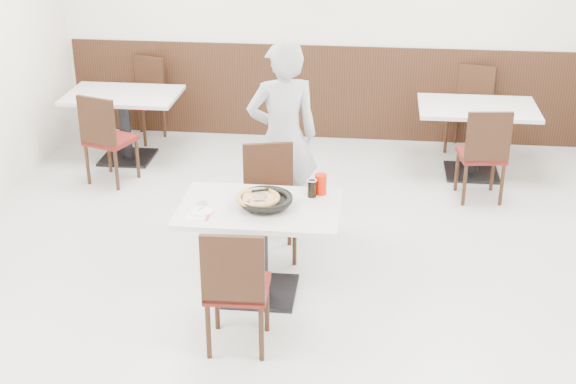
# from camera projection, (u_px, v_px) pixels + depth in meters

# --- Properties ---
(floor) EXTENTS (7.00, 7.00, 0.00)m
(floor) POSITION_uv_depth(u_px,v_px,m) (288.00, 286.00, 6.38)
(floor) COLOR #ABABA6
(floor) RESTS_ON ground
(wall_back) EXTENTS (6.00, 0.04, 2.80)m
(wall_back) POSITION_uv_depth(u_px,v_px,m) (323.00, 19.00, 8.99)
(wall_back) COLOR silver
(wall_back) RESTS_ON floor
(wainscot_back) EXTENTS (5.90, 0.03, 1.10)m
(wainscot_back) POSITION_uv_depth(u_px,v_px,m) (322.00, 92.00, 9.32)
(wainscot_back) COLOR black
(wainscot_back) RESTS_ON floor
(main_table) EXTENTS (1.27, 0.91, 0.75)m
(main_table) POSITION_uv_depth(u_px,v_px,m) (260.00, 251.00, 6.12)
(main_table) COLOR beige
(main_table) RESTS_ON floor
(chair_near) EXTENTS (0.43, 0.43, 0.95)m
(chair_near) POSITION_uv_depth(u_px,v_px,m) (237.00, 285.00, 5.45)
(chair_near) COLOR black
(chair_near) RESTS_ON floor
(chair_far) EXTENTS (0.50, 0.50, 0.95)m
(chair_far) POSITION_uv_depth(u_px,v_px,m) (270.00, 205.00, 6.64)
(chair_far) COLOR black
(chair_far) RESTS_ON floor
(trivet) EXTENTS (0.13, 0.13, 0.04)m
(trivet) POSITION_uv_depth(u_px,v_px,m) (268.00, 205.00, 5.95)
(trivet) COLOR black
(trivet) RESTS_ON main_table
(pizza_pan) EXTENTS (0.41, 0.41, 0.01)m
(pizza_pan) POSITION_uv_depth(u_px,v_px,m) (265.00, 202.00, 5.94)
(pizza_pan) COLOR black
(pizza_pan) RESTS_ON trivet
(pizza) EXTENTS (0.31, 0.31, 0.02)m
(pizza) POSITION_uv_depth(u_px,v_px,m) (258.00, 200.00, 5.93)
(pizza) COLOR gold
(pizza) RESTS_ON pizza_pan
(pizza_server) EXTENTS (0.09, 0.11, 0.00)m
(pizza_server) POSITION_uv_depth(u_px,v_px,m) (259.00, 197.00, 5.89)
(pizza_server) COLOR white
(pizza_server) RESTS_ON pizza
(napkin) EXTENTS (0.16, 0.16, 0.00)m
(napkin) POSITION_uv_depth(u_px,v_px,m) (198.00, 215.00, 5.82)
(napkin) COLOR white
(napkin) RESTS_ON main_table
(side_plate) EXTENTS (0.18, 0.18, 0.01)m
(side_plate) POSITION_uv_depth(u_px,v_px,m) (202.00, 211.00, 5.87)
(side_plate) COLOR white
(side_plate) RESTS_ON napkin
(fork) EXTENTS (0.06, 0.14, 0.00)m
(fork) POSITION_uv_depth(u_px,v_px,m) (202.00, 207.00, 5.91)
(fork) COLOR white
(fork) RESTS_ON side_plate
(cola_glass) EXTENTS (0.07, 0.07, 0.13)m
(cola_glass) POSITION_uv_depth(u_px,v_px,m) (312.00, 189.00, 6.11)
(cola_glass) COLOR black
(cola_glass) RESTS_ON main_table
(red_cup) EXTENTS (0.10, 0.10, 0.16)m
(red_cup) POSITION_uv_depth(u_px,v_px,m) (321.00, 184.00, 6.15)
(red_cup) COLOR #BE1200
(red_cup) RESTS_ON main_table
(diner_person) EXTENTS (0.73, 0.60, 1.73)m
(diner_person) POSITION_uv_depth(u_px,v_px,m) (283.00, 138.00, 6.99)
(diner_person) COLOR #B4B4B9
(diner_person) RESTS_ON floor
(bg_table_left) EXTENTS (1.25, 0.88, 0.75)m
(bg_table_left) POSITION_uv_depth(u_px,v_px,m) (125.00, 127.00, 8.75)
(bg_table_left) COLOR beige
(bg_table_left) RESTS_ON floor
(bg_chair_left_near) EXTENTS (0.53, 0.53, 0.95)m
(bg_chair_left_near) POSITION_uv_depth(u_px,v_px,m) (110.00, 138.00, 8.13)
(bg_chair_left_near) COLOR black
(bg_chair_left_near) RESTS_ON floor
(bg_chair_left_far) EXTENTS (0.55, 0.55, 0.95)m
(bg_chair_left_far) POSITION_uv_depth(u_px,v_px,m) (141.00, 100.00, 9.29)
(bg_chair_left_far) COLOR black
(bg_chair_left_far) RESTS_ON floor
(bg_table_right) EXTENTS (1.21, 0.82, 0.75)m
(bg_table_right) POSITION_uv_depth(u_px,v_px,m) (475.00, 140.00, 8.34)
(bg_table_right) COLOR beige
(bg_table_right) RESTS_ON floor
(bg_chair_right_near) EXTENTS (0.47, 0.47, 0.95)m
(bg_chair_right_near) POSITION_uv_depth(u_px,v_px,m) (481.00, 153.00, 7.74)
(bg_chair_right_near) COLOR black
(bg_chair_right_near) RESTS_ON floor
(bg_chair_right_far) EXTENTS (0.55, 0.55, 0.95)m
(bg_chair_right_far) POSITION_uv_depth(u_px,v_px,m) (469.00, 111.00, 8.94)
(bg_chair_right_far) COLOR black
(bg_chair_right_far) RESTS_ON floor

